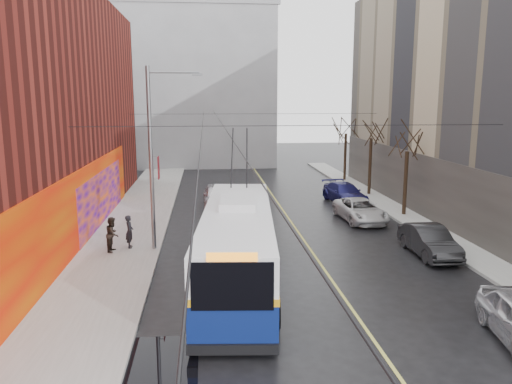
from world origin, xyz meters
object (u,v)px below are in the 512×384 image
(parked_car_c, at_px, (360,210))
(pedestrian_a, at_px, (129,231))
(streetlight_pole, at_px, (154,154))
(parked_car_d, at_px, (345,193))
(trolleybus, at_px, (238,244))
(tree_far, at_px, (346,125))
(following_car, at_px, (217,196))
(pedestrian_b, at_px, (113,234))
(tree_near, at_px, (408,139))
(parked_car_b, at_px, (429,241))
(tree_mid, at_px, (372,128))

(parked_car_c, relative_size, pedestrian_a, 2.97)
(streetlight_pole, height_order, parked_car_d, streetlight_pole)
(streetlight_pole, bearing_deg, trolleybus, -52.12)
(parked_car_d, bearing_deg, streetlight_pole, -148.24)
(tree_far, relative_size, following_car, 1.40)
(pedestrian_a, xyz_separation_m, pedestrian_b, (-0.73, -0.53, 0.03))
(trolleybus, height_order, parked_car_d, trolleybus)
(tree_near, height_order, pedestrian_a, tree_near)
(pedestrian_b, bearing_deg, streetlight_pole, -76.06)
(streetlight_pole, bearing_deg, parked_car_b, -8.78)
(parked_car_c, relative_size, pedestrian_b, 2.87)
(tree_near, height_order, tree_far, tree_far)
(tree_mid, xyz_separation_m, trolleybus, (-11.44, -17.76, -3.58))
(trolleybus, relative_size, parked_car_b, 2.91)
(parked_car_c, bearing_deg, streetlight_pole, -160.75)
(parked_car_c, bearing_deg, parked_car_d, 80.65)
(parked_car_c, bearing_deg, tree_far, 74.24)
(tree_mid, xyz_separation_m, pedestrian_a, (-16.52, -12.74, -4.28))
(tree_mid, distance_m, parked_car_c, 9.71)
(streetlight_pole, xyz_separation_m, tree_mid, (15.14, 13.00, 0.41))
(pedestrian_a, bearing_deg, trolleybus, -142.57)
(parked_car_b, distance_m, following_car, 15.64)
(tree_mid, relative_size, pedestrian_b, 3.92)
(following_car, bearing_deg, tree_mid, 13.06)
(streetlight_pole, relative_size, trolleybus, 0.70)
(tree_far, xyz_separation_m, parked_car_d, (-2.66, -9.53, -4.42))
(streetlight_pole, distance_m, pedestrian_a, 4.12)
(parked_car_b, bearing_deg, trolleybus, -163.32)
(tree_near, relative_size, parked_car_b, 1.45)
(parked_car_b, xyz_separation_m, parked_car_d, (-0.66, 12.50, -0.01))
(streetlight_pole, xyz_separation_m, parked_car_c, (11.94, 5.05, -4.17))
(following_car, bearing_deg, trolleybus, -88.87)
(streetlight_pole, distance_m, pedestrian_b, 4.39)
(following_car, distance_m, pedestrian_a, 10.79)
(trolleybus, relative_size, parked_car_d, 2.59)
(tree_mid, distance_m, pedestrian_a, 21.29)
(tree_far, height_order, parked_car_d, tree_far)
(trolleybus, bearing_deg, parked_car_d, 65.10)
(streetlight_pole, xyz_separation_m, trolleybus, (3.70, -4.76, -3.18))
(tree_far, bearing_deg, parked_car_c, -102.08)
(parked_car_d, bearing_deg, tree_far, 66.14)
(following_car, bearing_deg, streetlight_pole, -108.47)
(tree_near, bearing_deg, parked_car_c, -163.47)
(trolleybus, distance_m, parked_car_b, 9.87)
(tree_near, height_order, tree_mid, tree_mid)
(parked_car_b, xyz_separation_m, pedestrian_b, (-15.25, 1.76, 0.28))
(parked_car_d, xyz_separation_m, following_car, (-9.29, -0.43, 0.08))
(following_car, relative_size, pedestrian_b, 2.76)
(pedestrian_a, bearing_deg, parked_car_c, -78.15)
(parked_car_c, relative_size, following_car, 1.04)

